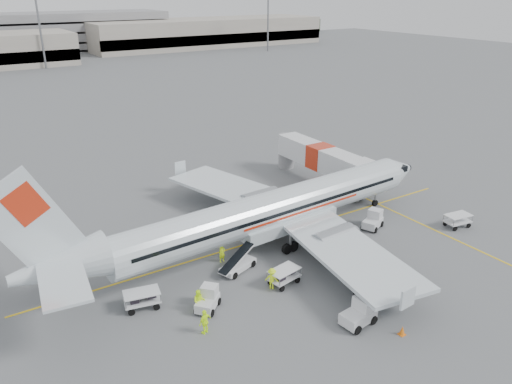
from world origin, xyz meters
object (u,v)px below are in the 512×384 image
aircraft (274,185)px  belt_loader (238,258)px  tug_fore (373,220)px  tug_mid (358,312)px  jet_bridge (320,165)px  tug_aft (207,299)px

aircraft → belt_loader: bearing=-157.9°
tug_fore → tug_mid: tug_mid is taller
jet_bridge → aircraft: bearing=-144.6°
jet_bridge → tug_fore: size_ratio=7.71×
jet_bridge → tug_aft: bearing=-146.5°
tug_fore → tug_mid: bearing=-161.6°
belt_loader → tug_aft: belt_loader is taller
aircraft → belt_loader: 7.13m
jet_bridge → tug_fore: 12.32m
tug_fore → aircraft: bearing=140.5°
tug_mid → jet_bridge: bearing=49.5°
aircraft → belt_loader: size_ratio=9.31×
aircraft → tug_mid: size_ratio=16.23×
jet_bridge → tug_aft: (-22.35, -14.74, -1.46)m
tug_fore → tug_aft: (-19.11, -2.93, -0.05)m
aircraft → belt_loader: aircraft is taller
jet_bridge → tug_fore: bearing=-105.2°
aircraft → tug_fore: bearing=-19.8°
tug_fore → jet_bridge: bearing=51.8°
belt_loader → tug_aft: 5.62m
aircraft → tug_fore: aircraft is taller
jet_bridge → tug_fore: (-3.24, -11.81, -1.41)m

